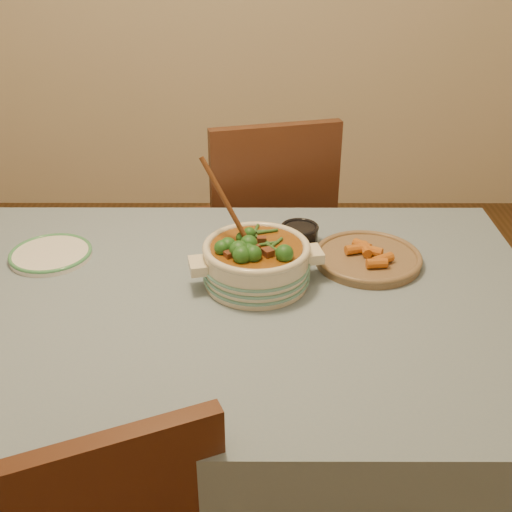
{
  "coord_description": "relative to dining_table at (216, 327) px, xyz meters",
  "views": [
    {
      "loc": [
        0.11,
        -1.36,
        1.63
      ],
      "look_at": [
        0.1,
        0.05,
        0.85
      ],
      "focal_mm": 45.0,
      "sensor_mm": 36.0,
      "label": 1
    }
  ],
  "objects": [
    {
      "name": "floor",
      "position": [
        0.0,
        0.0,
        -0.66
      ],
      "size": [
        4.5,
        4.5,
        0.0
      ],
      "primitive_type": "plane",
      "color": "#482E14",
      "rests_on": "ground"
    },
    {
      "name": "dining_table",
      "position": [
        0.0,
        0.0,
        0.0
      ],
      "size": [
        1.68,
        1.08,
        0.76
      ],
      "color": "brown",
      "rests_on": "floor"
    },
    {
      "name": "stew_casserole",
      "position": [
        0.1,
        0.07,
        0.16
      ],
      "size": [
        0.35,
        0.32,
        0.33
      ],
      "rotation": [
        0.0,
        0.0,
        0.21
      ],
      "color": "beige",
      "rests_on": "dining_table"
    },
    {
      "name": "white_plate",
      "position": [
        -0.47,
        0.21,
        0.1
      ],
      "size": [
        0.27,
        0.27,
        0.02
      ],
      "rotation": [
        0.0,
        0.0,
        -0.22
      ],
      "color": "white",
      "rests_on": "dining_table"
    },
    {
      "name": "condiment_bowl",
      "position": [
        0.23,
        0.29,
        0.12
      ],
      "size": [
        0.14,
        0.14,
        0.06
      ],
      "rotation": [
        0.0,
        0.0,
        0.41
      ],
      "color": "black",
      "rests_on": "dining_table"
    },
    {
      "name": "fried_plate",
      "position": [
        0.41,
        0.18,
        0.11
      ],
      "size": [
        0.38,
        0.38,
        0.05
      ],
      "rotation": [
        0.0,
        0.0,
        -0.41
      ],
      "color": "#8E704E",
      "rests_on": "dining_table"
    },
    {
      "name": "chair_far",
      "position": [
        0.14,
        0.82,
        -0.11
      ],
      "size": [
        0.55,
        0.55,
        0.98
      ],
      "rotation": [
        0.0,
        0.0,
        3.38
      ],
      "color": "#522C19",
      "rests_on": "floor"
    }
  ]
}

